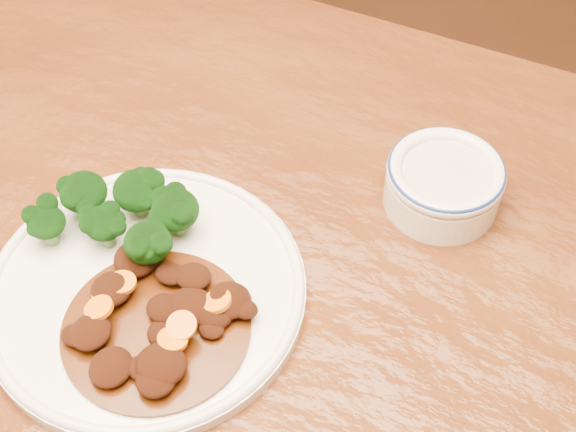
% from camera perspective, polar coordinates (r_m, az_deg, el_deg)
% --- Properties ---
extents(dining_table, '(1.58, 1.05, 0.75)m').
position_cam_1_polar(dining_table, '(0.85, -7.17, -6.82)').
color(dining_table, '#572C0F').
rests_on(dining_table, ground).
extents(dinner_plate, '(0.30, 0.30, 0.02)m').
position_cam_1_polar(dinner_plate, '(0.76, -10.09, -5.18)').
color(dinner_plate, white).
rests_on(dinner_plate, dining_table).
extents(broccoli_florets, '(0.15, 0.10, 0.05)m').
position_cam_1_polar(broccoli_florets, '(0.78, -11.69, 0.34)').
color(broccoli_florets, '#548444').
rests_on(broccoli_florets, dinner_plate).
extents(mince_stew, '(0.17, 0.17, 0.03)m').
position_cam_1_polar(mince_stew, '(0.73, -9.23, -7.37)').
color(mince_stew, '#471E07').
rests_on(mince_stew, dinner_plate).
extents(dip_bowl, '(0.12, 0.12, 0.05)m').
position_cam_1_polar(dip_bowl, '(0.82, 11.02, 2.38)').
color(dip_bowl, white).
rests_on(dip_bowl, dining_table).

